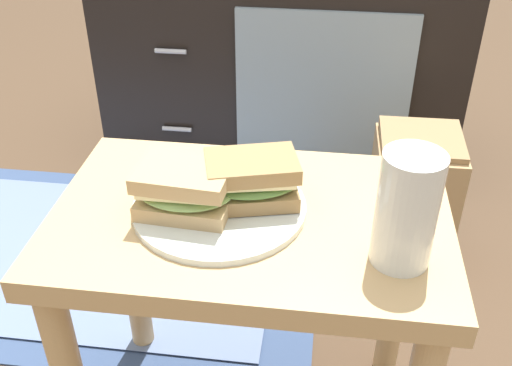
# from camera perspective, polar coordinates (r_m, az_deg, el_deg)

# --- Properties ---
(side_table) EXTENTS (0.56, 0.36, 0.46)m
(side_table) POSITION_cam_1_polar(r_m,az_deg,el_deg) (0.90, -0.52, -7.48)
(side_table) COLOR tan
(side_table) RESTS_ON ground
(tv_cabinet) EXTENTS (0.96, 0.46, 0.58)m
(tv_cabinet) POSITION_cam_1_polar(r_m,az_deg,el_deg) (1.75, 2.62, 11.14)
(tv_cabinet) COLOR black
(tv_cabinet) RESTS_ON ground
(area_rug) EXTENTS (1.15, 0.69, 0.01)m
(area_rug) POSITION_cam_1_polar(r_m,az_deg,el_deg) (1.54, -16.18, -6.44)
(area_rug) COLOR #384C72
(area_rug) RESTS_ON ground
(plate) EXTENTS (0.24, 0.24, 0.01)m
(plate) POSITION_cam_1_polar(r_m,az_deg,el_deg) (0.84, -3.48, -2.24)
(plate) COLOR silver
(plate) RESTS_ON side_table
(sandwich_front) EXTENTS (0.14, 0.11, 0.07)m
(sandwich_front) POSITION_cam_1_polar(r_m,az_deg,el_deg) (0.82, -6.75, -0.46)
(sandwich_front) COLOR tan
(sandwich_front) RESTS_ON plate
(sandwich_back) EXTENTS (0.15, 0.12, 0.07)m
(sandwich_back) POSITION_cam_1_polar(r_m,az_deg,el_deg) (0.83, -0.43, 0.34)
(sandwich_back) COLOR #9E7A4C
(sandwich_back) RESTS_ON plate
(beer_glass) EXTENTS (0.07, 0.07, 0.15)m
(beer_glass) POSITION_cam_1_polar(r_m,az_deg,el_deg) (0.74, 14.12, -2.71)
(beer_glass) COLOR silver
(beer_glass) RESTS_ON side_table
(paper_bag) EXTENTS (0.18, 0.18, 0.35)m
(paper_bag) POSITION_cam_1_polar(r_m,az_deg,el_deg) (1.41, 14.53, -1.82)
(paper_bag) COLOR tan
(paper_bag) RESTS_ON ground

